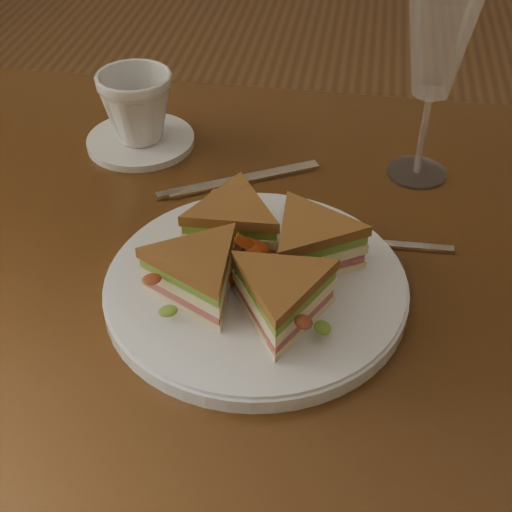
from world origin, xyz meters
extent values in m
cube|color=#341C0B|center=(0.00, 0.00, 0.73)|extent=(1.20, 0.80, 0.04)
cylinder|color=black|center=(-0.54, 0.34, 0.35)|extent=(0.06, 0.06, 0.71)
cylinder|color=silver|center=(0.01, -0.06, 0.76)|extent=(0.31, 0.31, 0.02)
cube|color=silver|center=(0.15, 0.04, 0.75)|extent=(0.13, 0.01, 0.00)
ellipsoid|color=silver|center=(0.06, 0.03, 0.76)|extent=(0.05, 0.03, 0.01)
cube|color=silver|center=(-0.03, 0.14, 0.75)|extent=(0.18, 0.11, 0.00)
cube|color=silver|center=(-0.11, 0.10, 0.75)|extent=(0.05, 0.03, 0.00)
cylinder|color=white|center=(0.18, 0.19, 0.75)|extent=(0.08, 0.08, 0.00)
cylinder|color=white|center=(0.18, 0.19, 0.81)|extent=(0.01, 0.01, 0.11)
cone|color=white|center=(0.18, 0.19, 0.92)|extent=(0.08, 0.08, 0.12)
cylinder|color=silver|center=(-0.19, 0.21, 0.76)|extent=(0.15, 0.15, 0.01)
imported|color=silver|center=(-0.19, 0.21, 0.81)|extent=(0.11, 0.11, 0.09)
camera|label=1|loc=(0.10, -0.60, 1.26)|focal=50.00mm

